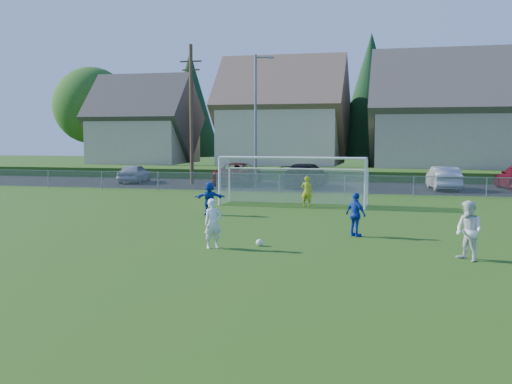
% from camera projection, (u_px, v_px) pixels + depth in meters
% --- Properties ---
extents(ground, '(160.00, 160.00, 0.00)m').
position_uv_depth(ground, '(180.00, 276.00, 15.05)').
color(ground, '#193D0C').
rests_on(ground, ground).
extents(asphalt_lot, '(60.00, 60.00, 0.00)m').
position_uv_depth(asphalt_lot, '(323.00, 186.00, 41.62)').
color(asphalt_lot, black).
rests_on(asphalt_lot, ground).
extents(grass_embankment, '(70.00, 6.00, 0.80)m').
position_uv_depth(grass_embankment, '(336.00, 174.00, 48.83)').
color(grass_embankment, '#1E420F').
rests_on(grass_embankment, ground).
extents(soccer_ball, '(0.22, 0.22, 0.22)m').
position_uv_depth(soccer_ball, '(259.00, 243.00, 19.19)').
color(soccer_ball, white).
rests_on(soccer_ball, ground).
extents(player_white_a, '(0.68, 0.64, 1.56)m').
position_uv_depth(player_white_a, '(213.00, 224.00, 18.76)').
color(player_white_a, white).
rests_on(player_white_a, ground).
extents(player_white_b, '(1.03, 1.05, 1.71)m').
position_uv_depth(player_white_b, '(469.00, 231.00, 16.84)').
color(player_white_b, white).
rests_on(player_white_b, ground).
extents(player_blue_a, '(0.93, 0.88, 1.55)m').
position_uv_depth(player_blue_a, '(356.00, 215.00, 20.94)').
color(player_blue_a, '#1238AB').
rests_on(player_blue_a, ground).
extents(player_blue_b, '(1.44, 0.78, 1.48)m').
position_uv_depth(player_blue_b, '(209.00, 198.00, 26.66)').
color(player_blue_b, '#1238AB').
rests_on(player_blue_b, ground).
extents(goalkeeper, '(0.57, 0.39, 1.51)m').
position_uv_depth(goalkeeper, '(307.00, 191.00, 29.78)').
color(goalkeeper, '#C1CD18').
rests_on(goalkeeper, ground).
extents(car_a, '(2.20, 4.33, 1.41)m').
position_uv_depth(car_a, '(134.00, 173.00, 44.95)').
color(car_a, '#A6A7AE').
rests_on(car_a, ground).
extents(car_c, '(2.85, 5.78, 1.58)m').
position_uv_depth(car_c, '(239.00, 174.00, 43.20)').
color(car_c, '#510909').
rests_on(car_c, ground).
extents(car_d, '(2.73, 5.78, 1.63)m').
position_uv_depth(car_d, '(306.00, 175.00, 41.12)').
color(car_d, black).
rests_on(car_d, ground).
extents(car_f, '(2.12, 4.76, 1.52)m').
position_uv_depth(car_f, '(443.00, 178.00, 39.00)').
color(car_f, '#AEAEAE').
rests_on(car_f, ground).
extents(soccer_goal, '(7.42, 1.90, 2.50)m').
position_uv_depth(soccer_goal, '(294.00, 173.00, 30.41)').
color(soccer_goal, white).
rests_on(soccer_goal, ground).
extents(chainlink_fence, '(52.06, 0.06, 1.20)m').
position_uv_depth(chainlink_fence, '(312.00, 184.00, 36.25)').
color(chainlink_fence, gray).
rests_on(chainlink_fence, ground).
extents(streetlight, '(1.38, 0.18, 9.00)m').
position_uv_depth(streetlight, '(256.00, 116.00, 40.79)').
color(streetlight, slate).
rests_on(streetlight, ground).
extents(utility_pole, '(1.60, 0.26, 10.00)m').
position_uv_depth(utility_pole, '(191.00, 113.00, 42.93)').
color(utility_pole, '#473321').
rests_on(utility_pole, ground).
extents(houses_row, '(53.90, 11.45, 13.27)m').
position_uv_depth(houses_row, '(367.00, 94.00, 54.92)').
color(houses_row, tan).
rests_on(houses_row, ground).
extents(tree_row, '(65.98, 12.36, 13.80)m').
position_uv_depth(tree_row, '(362.00, 102.00, 61.24)').
color(tree_row, '#382616').
rests_on(tree_row, ground).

